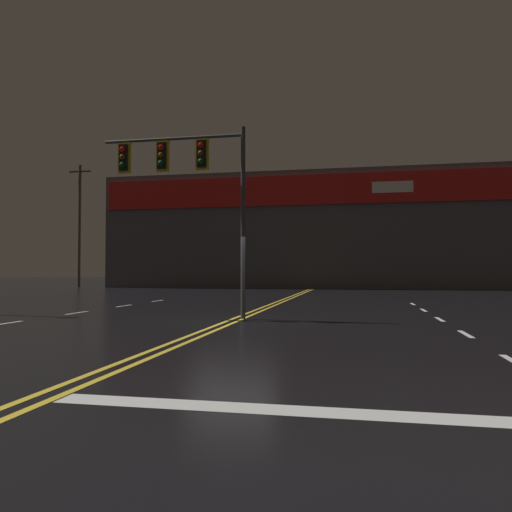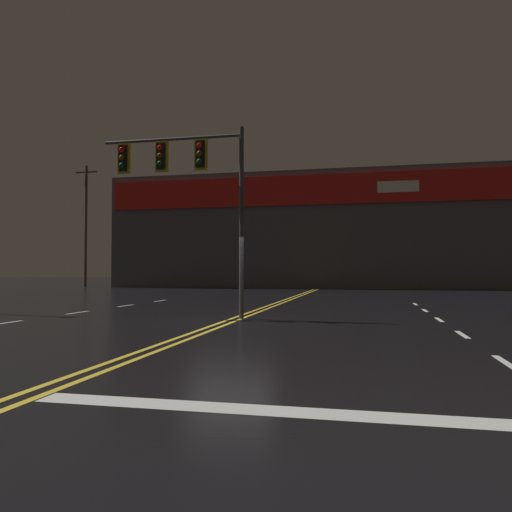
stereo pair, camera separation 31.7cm
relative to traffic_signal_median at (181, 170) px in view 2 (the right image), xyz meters
The scene contains 6 objects.
ground_plane 5.03m from the traffic_signal_median, 23.43° to the right, with size 200.00×200.00×0.00m, color black.
road_markings 6.20m from the traffic_signal_median, 41.12° to the right, with size 17.81×60.00×0.01m.
traffic_signal_median is the anchor object (origin of this frame).
streetlight_median_approach 30.66m from the traffic_signal_median, 117.18° to the left, with size 0.56×0.56×10.03m.
building_backdrop 31.36m from the traffic_signal_median, 86.71° to the left, with size 36.94×10.23×9.93m.
utility_pole_row 27.34m from the traffic_signal_median, 86.62° to the left, with size 47.22×0.26×11.36m.
Camera 2 is at (3.82, -13.95, 1.44)m, focal length 35.00 mm.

